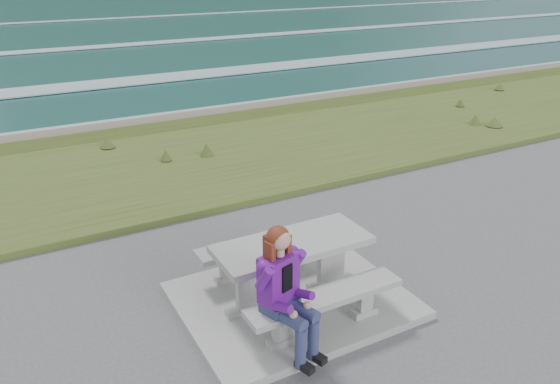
{
  "coord_description": "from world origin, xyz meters",
  "views": [
    {
      "loc": [
        -2.74,
        -4.73,
        3.83
      ],
      "look_at": [
        0.49,
        1.2,
        0.9
      ],
      "focal_mm": 35.0,
      "sensor_mm": 36.0,
      "label": 1
    }
  ],
  "objects_px": {
    "picnic_table": "(293,254)",
    "seated_woman": "(289,310)",
    "bench_seaward": "(265,246)",
    "bench_landward": "(325,302)"
  },
  "relations": [
    {
      "from": "picnic_table",
      "to": "seated_woman",
      "type": "relative_size",
      "value": 1.31
    },
    {
      "from": "picnic_table",
      "to": "bench_landward",
      "type": "relative_size",
      "value": 1.0
    },
    {
      "from": "seated_woman",
      "to": "picnic_table",
      "type": "bearing_deg",
      "value": 40.98
    },
    {
      "from": "picnic_table",
      "to": "seated_woman",
      "type": "bearing_deg",
      "value": -121.69
    },
    {
      "from": "picnic_table",
      "to": "bench_seaward",
      "type": "distance_m",
      "value": 0.74
    },
    {
      "from": "bench_landward",
      "to": "seated_woman",
      "type": "relative_size",
      "value": 1.31
    },
    {
      "from": "bench_landward",
      "to": "seated_woman",
      "type": "height_order",
      "value": "seated_woman"
    },
    {
      "from": "picnic_table",
      "to": "seated_woman",
      "type": "distance_m",
      "value": 0.97
    },
    {
      "from": "picnic_table",
      "to": "bench_seaward",
      "type": "bearing_deg",
      "value": 90.0
    },
    {
      "from": "seated_woman",
      "to": "bench_seaward",
      "type": "bearing_deg",
      "value": 54.2
    }
  ]
}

